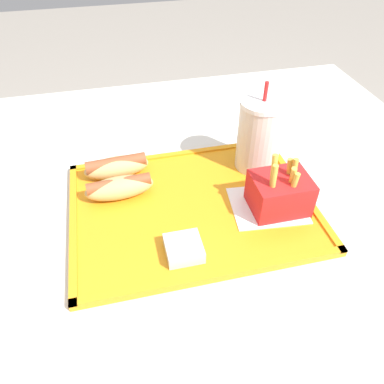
# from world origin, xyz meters

# --- Properties ---
(ground_plane) EXTENTS (8.00, 8.00, 0.00)m
(ground_plane) POSITION_xyz_m (0.00, 0.00, 0.00)
(ground_plane) COLOR gray
(dining_table) EXTENTS (1.04, 1.01, 0.70)m
(dining_table) POSITION_xyz_m (0.00, 0.00, 0.35)
(dining_table) COLOR beige
(dining_table) RESTS_ON ground_plane
(food_tray) EXTENTS (0.42, 0.32, 0.01)m
(food_tray) POSITION_xyz_m (-0.04, -0.01, 0.71)
(food_tray) COLOR orange
(food_tray) RESTS_ON dining_table
(paper_napkin) EXTENTS (0.14, 0.12, 0.00)m
(paper_napkin) POSITION_xyz_m (0.08, -0.05, 0.71)
(paper_napkin) COLOR white
(paper_napkin) RESTS_ON food_tray
(soda_cup) EXTENTS (0.09, 0.09, 0.17)m
(soda_cup) POSITION_xyz_m (0.11, 0.07, 0.78)
(soda_cup) COLOR silver
(soda_cup) RESTS_ON food_tray
(hot_dog_far) EXTENTS (0.12, 0.05, 0.04)m
(hot_dog_far) POSITION_xyz_m (-0.16, 0.10, 0.73)
(hot_dog_far) COLOR tan
(hot_dog_far) RESTS_ON food_tray
(hot_dog_near) EXTENTS (0.12, 0.05, 0.04)m
(hot_dog_near) POSITION_xyz_m (-0.16, 0.04, 0.73)
(hot_dog_near) COLOR tan
(hot_dog_near) RESTS_ON food_tray
(fries_carton) EXTENTS (0.10, 0.08, 0.12)m
(fries_carton) POSITION_xyz_m (0.10, -0.05, 0.75)
(fries_carton) COLOR red
(fries_carton) RESTS_ON food_tray
(sauce_cup_mayo) EXTENTS (0.06, 0.06, 0.02)m
(sauce_cup_mayo) POSITION_xyz_m (-0.08, -0.11, 0.72)
(sauce_cup_mayo) COLOR silver
(sauce_cup_mayo) RESTS_ON food_tray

